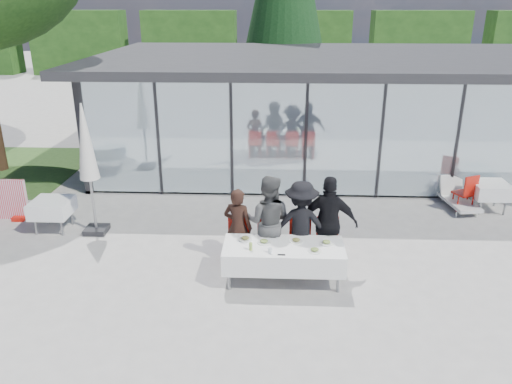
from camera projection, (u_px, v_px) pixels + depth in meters
ground at (261, 271)px, 9.89m from camera, size 90.00×90.00×0.00m
pavilion at (329, 93)px, 16.65m from camera, size 14.80×8.80×3.44m
treeline at (247, 43)px, 35.29m from camera, size 62.50×2.00×4.40m
dining_table at (284, 256)px, 9.36m from camera, size 2.26×0.96×0.75m
diner_a at (238, 227)px, 9.88m from camera, size 0.75×0.75×1.63m
diner_chair_a at (239, 237)px, 10.10m from camera, size 0.44×0.44×0.97m
diner_b at (268, 222)px, 9.81m from camera, size 1.08×1.08×1.90m
diner_chair_b at (268, 238)px, 10.08m from camera, size 0.44×0.44×0.97m
diner_c at (301, 225)px, 9.80m from camera, size 1.24×1.24×1.80m
diner_chair_c at (300, 238)px, 10.05m from camera, size 0.44×0.44×0.97m
diner_d at (329, 223)px, 9.76m from camera, size 1.29×1.29×1.90m
diner_chair_d at (327, 239)px, 10.03m from camera, size 0.44×0.44×0.97m
plate_a at (245, 239)px, 9.51m from camera, size 0.26×0.26×0.07m
plate_b at (264, 242)px, 9.38m from camera, size 0.26×0.26×0.07m
plate_c at (296, 240)px, 9.43m from camera, size 0.26×0.26×0.07m
plate_d at (326, 242)px, 9.35m from camera, size 0.26×0.26×0.07m
plate_extra at (315, 250)px, 9.07m from camera, size 0.26×0.26×0.07m
juice_bottle at (251, 247)px, 9.09m from camera, size 0.06×0.06×0.15m
drinking_glasses at (270, 251)px, 9.00m from camera, size 0.07×0.07×0.10m
folded_eyeglasses at (281, 255)px, 8.94m from camera, size 0.14×0.03×0.01m
spare_table_left at (52, 208)px, 11.49m from camera, size 0.86×0.86×0.74m
spare_table_right at (490, 190)px, 12.57m from camera, size 0.86×0.86×0.74m
spare_chair_b at (467, 191)px, 12.53m from camera, size 0.59×0.59×0.97m
market_umbrella at (87, 150)px, 10.86m from camera, size 0.50×0.50×3.00m
lounger at (457, 197)px, 12.91m from camera, size 0.79×1.41×0.72m
grass_patch at (0, 169)px, 15.83m from camera, size 5.00×5.00×0.02m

